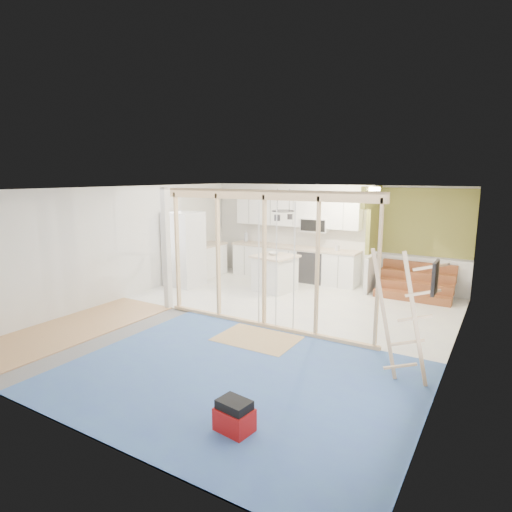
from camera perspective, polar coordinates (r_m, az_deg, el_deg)
The scene contains 17 objects.
room at distance 8.03m, azimuth -0.74°, elevation -0.37°, with size 7.01×8.01×2.61m.
floor_overlays at distance 8.39m, azimuth -0.07°, elevation -9.03°, with size 7.00×8.00×0.03m.
stud_frame at distance 8.10m, azimuth -2.20°, elevation 1.81°, with size 4.66×0.14×2.60m.
base_cabinets at distance 11.83m, azimuth 1.18°, elevation -0.87°, with size 4.45×2.24×0.93m.
upper_cabinets at distance 11.68m, azimuth 5.60°, elevation 5.64°, with size 3.60×0.41×0.85m.
green_partition at distance 10.74m, azimuth 19.18°, elevation -0.07°, with size 2.25×1.51×2.60m.
pot_rack at distance 9.71m, azimuth 3.59°, elevation 5.69°, with size 0.52×0.52×0.72m.
sheathing_panel at distance 5.00m, azimuth 22.03°, elevation -8.10°, with size 0.02×4.00×2.60m, color #9D8055.
electrical_panel at distance 5.48m, azimuth 22.78°, elevation -2.71°, with size 0.04×0.30×0.40m, color #37373C.
ceiling_light at distance 10.09m, azimuth 15.34°, elevation 8.62°, with size 0.32×0.32×0.08m, color #FFEABF.
fridge at distance 11.17m, azimuth -9.53°, elevation 0.87°, with size 0.84×0.81×1.92m.
island at distance 10.58m, azimuth 2.53°, elevation -2.36°, with size 1.09×1.09×0.91m.
bowl at distance 10.54m, azimuth 2.35°, elevation 0.32°, with size 0.25×0.25×0.06m, color beige.
soap_bottle_a at distance 12.56m, azimuth -1.33°, elevation 2.72°, with size 0.13×0.13×0.33m, color #B2B9C7.
soap_bottle_b at distance 11.18m, azimuth 10.80°, elevation 1.21°, with size 0.09×0.10×0.21m, color silver.
toolbox at distance 5.11m, azimuth -2.90°, elevation -20.64°, with size 0.44×0.36×0.38m.
ladder at distance 6.15m, azimuth 19.05°, elevation -7.79°, with size 0.98×0.21×1.86m.
Camera 1 is at (4.13, -6.71, 2.84)m, focal length 30.00 mm.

